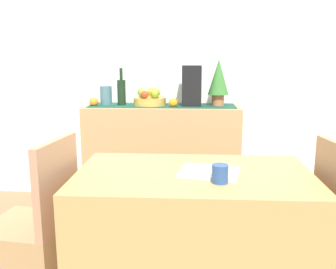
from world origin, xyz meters
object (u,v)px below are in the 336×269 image
potted_plant (218,79)px  chair_near_window (33,256)px  fruit_bowl (150,101)px  coffee_cup (220,174)px  ceramic_vase (106,96)px  open_book (210,172)px  coffee_maker (192,86)px  wine_bottle (122,92)px  dining_table (193,242)px  sideboard_console (162,156)px

potted_plant → chair_near_window: 1.96m
fruit_bowl → coffee_cup: size_ratio=3.30×
ceramic_vase → open_book: bearing=-60.3°
coffee_maker → ceramic_vase: 0.73m
wine_bottle → coffee_cup: (0.72, -1.56, -0.22)m
dining_table → coffee_cup: bearing=-51.3°
dining_table → chair_near_window: (-0.84, -0.00, -0.10)m
potted_plant → open_book: bearing=-95.4°
sideboard_console → chair_near_window: size_ratio=1.46×
dining_table → open_book: (0.08, -0.02, 0.38)m
fruit_bowl → potted_plant: potted_plant is taller
wine_bottle → open_book: (0.68, -1.43, -0.25)m
potted_plant → chair_near_window: (-1.05, -1.42, -0.84)m
potted_plant → open_book: potted_plant is taller
coffee_maker → potted_plant: potted_plant is taller
open_book → coffee_cup: (0.04, -0.13, 0.03)m
fruit_bowl → wine_bottle: (-0.24, 0.00, 0.08)m
sideboard_console → coffee_cup: (0.38, -1.56, 0.34)m
coffee_cup → chair_near_window: 1.10m
potted_plant → dining_table: (-0.21, -1.41, -0.74)m
sideboard_console → coffee_cup: size_ratio=15.75×
wine_bottle → coffee_cup: 1.73m
coffee_maker → wine_bottle: bearing=180.0°
sideboard_console → fruit_bowl: 0.49m
ceramic_vase → dining_table: 1.70m
sideboard_console → fruit_bowl: fruit_bowl is taller
ceramic_vase → coffee_cup: (0.86, -1.56, -0.19)m
fruit_bowl → ceramic_vase: ceramic_vase is taller
wine_bottle → potted_plant: 0.82m
fruit_bowl → coffee_cup: 1.64m
wine_bottle → ceramic_vase: 0.14m
potted_plant → dining_table: 1.61m
wine_bottle → potted_plant: size_ratio=0.81×
dining_table → coffee_maker: bearing=90.5°
potted_plant → dining_table: potted_plant is taller
coffee_maker → coffee_cup: (0.13, -1.56, -0.27)m
dining_table → chair_near_window: chair_near_window is taller
sideboard_console → dining_table: size_ratio=1.13×
sideboard_console → coffee_maker: coffee_maker is taller
sideboard_console → open_book: bearing=-76.8°
coffee_maker → coffee_cup: bearing=-85.3°
wine_bottle → fruit_bowl: bearing=0.0°
fruit_bowl → open_book: size_ratio=0.98×
wine_bottle → chair_near_window: 1.61m
ceramic_vase → dining_table: ceramic_vase is taller
wine_bottle → coffee_maker: (0.59, 0.00, 0.05)m
dining_table → coffee_cup: coffee_cup is taller
fruit_bowl → coffee_maker: bearing=0.0°
ceramic_vase → coffee_cup: bearing=-61.2°
fruit_bowl → chair_near_window: fruit_bowl is taller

